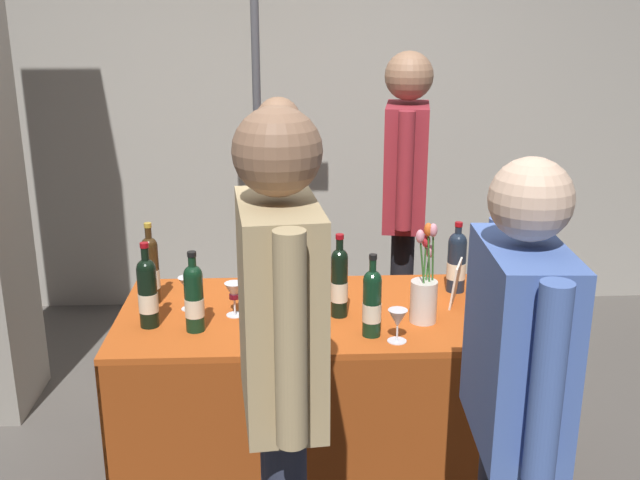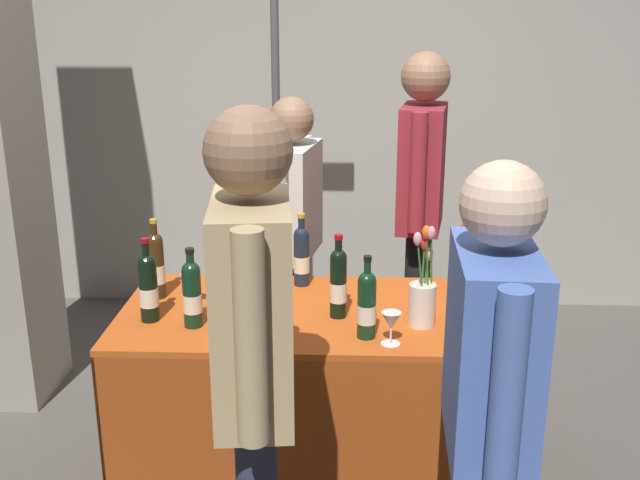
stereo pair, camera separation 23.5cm
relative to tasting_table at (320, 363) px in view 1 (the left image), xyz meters
The scene contains 21 objects.
ground_plane 0.54m from the tasting_table, ahead, with size 12.00×12.00×0.00m, color #514C47.
back_partition 2.27m from the tasting_table, 90.00° to the left, with size 7.47×0.12×2.96m, color #9E998E.
tasting_table is the anchor object (origin of this frame).
featured_wine_bottle 0.63m from the tasting_table, 160.83° to the right, with size 0.07×0.07×0.31m.
display_bottle_0 0.73m from the tasting_table, 18.04° to the left, with size 0.08×0.08×0.31m.
display_bottle_1 0.48m from the tasting_table, 53.32° to the right, with size 0.07×0.07×0.32m.
display_bottle_2 0.77m from the tasting_table, 169.83° to the right, with size 0.08×0.08×0.34m.
display_bottle_3 0.80m from the tasting_table, 169.97° to the left, with size 0.07×0.07×0.34m.
display_bottle_4 0.48m from the tasting_table, 107.42° to the left, with size 0.07×0.07×0.33m.
display_bottle_5 0.39m from the tasting_table, 36.31° to the right, with size 0.07×0.07×0.34m.
display_bottle_6 0.47m from the tasting_table, 168.99° to the left, with size 0.07×0.07×0.35m.
wine_glass_near_vendor 0.48m from the tasting_table, behind, with size 0.08×0.08×0.14m.
wine_glass_mid 0.63m from the tasting_table, behind, with size 0.08×0.08×0.14m.
wine_glass_near_taster 0.52m from the tasting_table, 48.24° to the right, with size 0.07×0.07×0.12m.
flower_vase 0.55m from the tasting_table, 17.61° to the right, with size 0.10×0.10×0.41m.
brochure_stand 0.65m from the tasting_table, ahead, with size 0.17×0.01×0.18m, color silver.
vendor_presenter 0.85m from the tasting_table, 102.50° to the left, with size 0.28×0.60×1.55m.
vendor_assistant 1.14m from the tasting_table, 61.86° to the left, with size 0.28×0.57×1.75m.
taster_foreground_right 1.03m from the tasting_table, 99.67° to the right, with size 0.25×0.59×1.72m.
taster_foreground_left 1.16m from the tasting_table, 63.00° to the right, with size 0.23×0.61×1.59m.
booth_signpost 1.48m from the tasting_table, 103.36° to the left, with size 0.59×0.04×2.28m.
Camera 1 is at (-0.13, -2.76, 1.95)m, focal length 41.38 mm.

